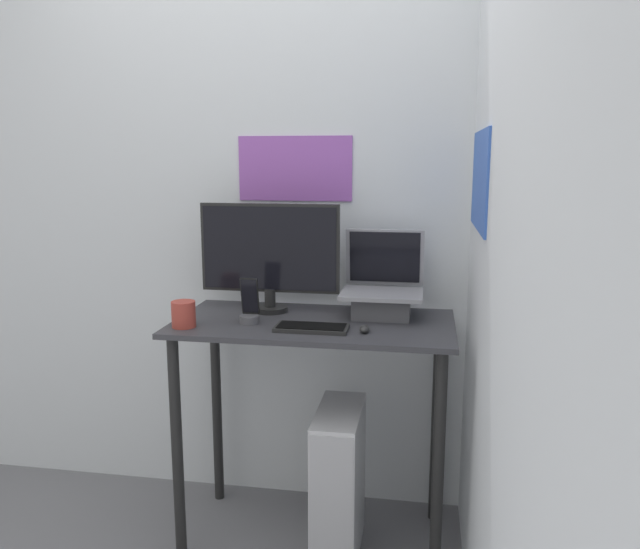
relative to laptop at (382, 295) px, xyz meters
The scene contains 10 objects.
wall_back 0.46m from the laptop, 136.55° to the left, with size 6.00×0.06×2.60m.
wall_side_right 0.62m from the laptop, 47.50° to the right, with size 0.06×6.00×2.60m.
desk 0.37m from the laptop, 153.56° to the right, with size 1.05×0.55×0.90m.
laptop is the anchor object (origin of this frame).
monitor 0.47m from the laptop, behind, with size 0.56×0.14×0.43m.
keyboard 0.35m from the laptop, 133.26° to the right, with size 0.26×0.12×0.02m.
mouse 0.26m from the laptop, 99.64° to the right, with size 0.04×0.06×0.03m.
cell_phone 0.52m from the laptop, 158.21° to the right, with size 0.07×0.07×0.17m.
computer_tower 0.74m from the laptop, 124.01° to the right, with size 0.16×0.39×0.59m.
mug 0.76m from the laptop, 157.75° to the right, with size 0.09×0.09×0.10m.
Camera 1 is at (0.41, -1.98, 1.51)m, focal length 35.00 mm.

